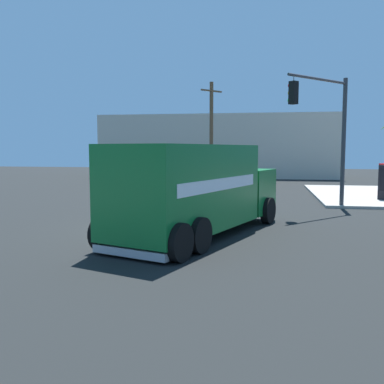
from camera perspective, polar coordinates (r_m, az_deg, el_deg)
The scene contains 5 objects.
ground_plane at distance 15.55m, azimuth -4.47°, elevation -4.86°, with size 100.00×100.00×0.00m, color black.
delivery_truck at distance 14.10m, azimuth 0.65°, elevation 0.40°, with size 5.13×8.43×2.97m.
traffic_light_secondary at distance 20.95m, azimuth 17.37°, elevation 8.85°, with size 2.91×3.19×6.02m.
utility_pole at distance 35.50m, azimuth 2.55°, elevation 7.92°, with size 1.51×1.76×8.19m.
building_backdrop at distance 44.85m, azimuth 3.45°, elevation 6.01°, with size 23.67×6.00×6.23m, color beige.
Camera 1 is at (3.78, -14.81, 2.83)m, focal length 40.62 mm.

